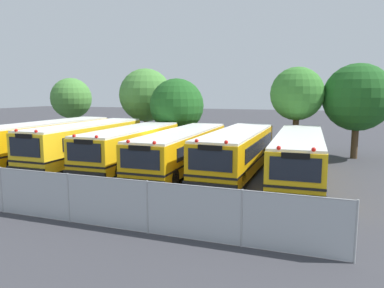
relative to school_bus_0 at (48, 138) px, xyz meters
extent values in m
plane|color=#38383D|center=(8.62, -0.15, -1.46)|extent=(160.00, 160.00, 0.00)
cube|color=#EAA80C|center=(0.00, 0.03, -0.02)|extent=(2.48, 11.52, 2.17)
cube|color=white|center=(0.00, 0.03, 1.12)|extent=(2.43, 11.29, 0.12)
cube|color=black|center=(1.20, 0.31, 0.32)|extent=(0.13, 8.96, 0.78)
cube|color=black|center=(-1.20, 0.34, 0.32)|extent=(0.13, 8.96, 0.78)
cube|color=black|center=(0.00, 0.03, -0.46)|extent=(2.50, 11.63, 0.10)
cylinder|color=black|center=(1.00, -4.33, -0.96)|extent=(0.29, 1.00, 1.00)
cylinder|color=black|center=(1.08, 3.96, -0.96)|extent=(0.29, 1.00, 1.00)
cylinder|color=black|center=(-1.00, 3.98, -0.96)|extent=(0.29, 1.00, 1.00)
cube|color=yellow|center=(3.43, -0.29, -0.03)|extent=(2.47, 10.78, 2.16)
cube|color=white|center=(3.43, -0.29, 1.11)|extent=(2.42, 10.56, 0.12)
cube|color=black|center=(3.44, -5.74, -0.93)|extent=(2.50, 0.16, 0.36)
cube|color=black|center=(3.44, -5.69, 0.36)|extent=(2.01, 0.06, 1.04)
cube|color=black|center=(4.68, 0.02, 0.32)|extent=(0.05, 8.41, 0.78)
cube|color=black|center=(2.19, 0.01, 0.32)|extent=(0.05, 8.41, 0.78)
cube|color=black|center=(3.43, -0.29, -0.46)|extent=(2.49, 10.89, 0.10)
sphere|color=red|center=(4.12, -5.52, 1.21)|extent=(0.18, 0.18, 0.18)
sphere|color=red|center=(2.77, -5.53, 1.21)|extent=(0.18, 0.18, 0.18)
cube|color=black|center=(3.44, -5.70, 0.95)|extent=(1.10, 0.08, 0.24)
cylinder|color=black|center=(4.53, -4.27, -0.96)|extent=(0.28, 1.00, 1.00)
cylinder|color=black|center=(2.35, -4.28, -0.96)|extent=(0.28, 1.00, 1.00)
cylinder|color=black|center=(4.52, 3.30, -0.96)|extent=(0.28, 1.00, 1.00)
cylinder|color=black|center=(2.34, 3.30, -0.96)|extent=(0.28, 1.00, 1.00)
cube|color=yellow|center=(6.90, -0.32, -0.12)|extent=(2.65, 10.25, 1.98)
cube|color=white|center=(6.90, -0.32, 0.94)|extent=(2.60, 10.05, 0.12)
cube|color=black|center=(7.01, -5.49, -0.93)|extent=(2.48, 0.21, 0.36)
cube|color=black|center=(7.01, -5.44, 0.24)|extent=(2.00, 0.10, 0.95)
cube|color=black|center=(8.13, 0.01, 0.20)|extent=(0.21, 7.96, 0.71)
cube|color=black|center=(5.65, -0.04, 0.20)|extent=(0.21, 7.96, 0.71)
cube|color=black|center=(6.90, -0.32, -0.51)|extent=(2.68, 10.36, 0.10)
sphere|color=red|center=(7.67, -5.25, 1.04)|extent=(0.18, 0.18, 0.18)
sphere|color=red|center=(6.33, -5.28, 1.04)|extent=(0.18, 0.18, 0.18)
cube|color=black|center=(7.01, -5.45, 0.78)|extent=(1.10, 0.10, 0.24)
cylinder|color=black|center=(8.05, -3.99, -0.96)|extent=(0.30, 1.01, 1.00)
cylinder|color=black|center=(5.90, -4.04, -0.96)|extent=(0.30, 1.01, 1.00)
cylinder|color=black|center=(7.90, 3.01, -0.96)|extent=(0.30, 1.01, 1.00)
cylinder|color=black|center=(5.75, 2.96, -0.96)|extent=(0.30, 1.01, 1.00)
cube|color=#EAA80C|center=(10.37, -0.27, -0.14)|extent=(2.66, 11.46, 1.92)
cube|color=white|center=(10.37, -0.27, 0.88)|extent=(2.60, 11.23, 0.12)
cube|color=black|center=(10.48, -6.04, -0.93)|extent=(2.50, 0.21, 0.36)
cube|color=black|center=(10.48, -5.99, 0.20)|extent=(2.01, 0.10, 0.92)
cube|color=black|center=(11.61, 0.05, 0.16)|extent=(0.20, 8.90, 0.69)
cube|color=black|center=(9.12, 0.01, 0.16)|extent=(0.20, 8.90, 0.69)
cube|color=black|center=(10.37, -0.27, -0.53)|extent=(2.68, 11.57, 0.10)
sphere|color=red|center=(11.15, -5.81, 0.98)|extent=(0.18, 0.18, 0.18)
sphere|color=red|center=(9.80, -5.84, 0.98)|extent=(0.18, 0.18, 0.18)
cube|color=black|center=(10.48, -6.00, 0.72)|extent=(1.10, 0.10, 0.24)
cylinder|color=black|center=(11.54, -4.55, -0.96)|extent=(0.30, 1.00, 1.00)
cylinder|color=black|center=(9.37, -4.59, -0.96)|extent=(0.30, 1.00, 1.00)
cylinder|color=black|center=(11.39, 3.66, -0.96)|extent=(0.30, 1.00, 1.00)
cylinder|color=black|center=(9.22, 3.62, -0.96)|extent=(0.30, 1.00, 1.00)
cube|color=#EAA80C|center=(13.79, -0.27, -0.08)|extent=(2.63, 10.55, 2.04)
cube|color=white|center=(13.79, -0.27, 1.00)|extent=(2.57, 10.34, 0.12)
cube|color=black|center=(13.72, -5.60, -0.93)|extent=(2.55, 0.19, 0.36)
cube|color=black|center=(13.72, -5.55, 0.28)|extent=(2.05, 0.09, 0.98)
cube|color=black|center=(15.06, 0.02, 0.24)|extent=(0.14, 8.20, 0.74)
cube|color=black|center=(12.53, 0.05, 0.24)|extent=(0.14, 8.20, 0.74)
cube|color=black|center=(13.79, -0.27, -0.49)|extent=(2.65, 10.65, 0.10)
sphere|color=red|center=(14.41, -5.39, 1.10)|extent=(0.18, 0.18, 0.18)
sphere|color=red|center=(13.04, -5.37, 1.10)|extent=(0.18, 0.18, 0.18)
cube|color=black|center=(13.72, -5.56, 0.84)|extent=(1.12, 0.09, 0.24)
cylinder|color=black|center=(14.85, -4.14, -0.96)|extent=(0.29, 1.00, 1.00)
cylinder|color=black|center=(12.64, -4.11, -0.96)|extent=(0.29, 1.00, 1.00)
cylinder|color=black|center=(14.94, 3.18, -0.96)|extent=(0.29, 1.00, 1.00)
cylinder|color=black|center=(12.73, 3.20, -0.96)|extent=(0.29, 1.00, 1.00)
cube|color=yellow|center=(17.23, -0.35, -0.11)|extent=(2.74, 11.52, 1.99)
cube|color=white|center=(17.23, -0.35, 0.94)|extent=(2.69, 11.29, 0.12)
cube|color=black|center=(17.39, -6.14, -0.93)|extent=(2.47, 0.23, 0.36)
cube|color=black|center=(17.39, -6.09, 0.25)|extent=(1.99, 0.12, 0.96)
cube|color=black|center=(18.45, -0.01, 0.21)|extent=(0.29, 8.93, 0.72)
cube|color=black|center=(15.99, -0.08, 0.21)|extent=(0.29, 8.93, 0.72)
cube|color=black|center=(17.23, -0.35, -0.51)|extent=(2.77, 11.63, 0.10)
sphere|color=red|center=(18.05, -5.90, 1.04)|extent=(0.18, 0.18, 0.18)
sphere|color=red|center=(16.72, -5.94, 1.04)|extent=(0.18, 0.18, 0.18)
cube|color=black|center=(17.39, -6.10, 0.78)|extent=(1.09, 0.11, 0.24)
cylinder|color=black|center=(18.42, -4.64, -0.96)|extent=(0.31, 1.01, 1.00)
cylinder|color=black|center=(16.28, -4.70, -0.96)|extent=(0.31, 1.01, 1.00)
cylinder|color=black|center=(18.19, 3.61, -0.96)|extent=(0.31, 1.01, 1.00)
cylinder|color=black|center=(16.05, 3.55, -0.96)|extent=(0.31, 1.01, 1.00)
cylinder|color=#4C3823|center=(-5.09, 9.20, -0.13)|extent=(0.29, 0.29, 2.64)
sphere|color=#478438|center=(-5.09, 9.20, 2.68)|extent=(3.97, 3.97, 3.97)
sphere|color=#478438|center=(-5.37, 9.20, 2.55)|extent=(3.14, 3.14, 3.14)
cylinder|color=#4C3823|center=(3.03, 9.38, -0.13)|extent=(0.47, 0.47, 2.65)
sphere|color=#478438|center=(3.03, 9.38, 3.00)|extent=(4.83, 4.83, 4.83)
sphere|color=#478438|center=(2.84, 9.13, 3.12)|extent=(3.07, 3.07, 3.07)
cylinder|color=#4C3823|center=(7.22, 6.62, -0.45)|extent=(0.48, 0.48, 2.01)
sphere|color=#1E561E|center=(7.22, 6.62, 2.19)|extent=(4.37, 4.37, 4.37)
sphere|color=#1E561E|center=(6.53, 6.90, 2.40)|extent=(2.77, 2.77, 2.77)
cylinder|color=#4C3823|center=(16.55, 6.79, 0.13)|extent=(0.45, 0.45, 3.17)
sphere|color=#387A2D|center=(16.55, 6.79, 3.16)|extent=(3.86, 3.86, 3.86)
sphere|color=#387A2D|center=(16.79, 6.51, 2.93)|extent=(3.04, 3.04, 3.04)
cylinder|color=#4C3823|center=(20.62, 7.46, -0.16)|extent=(0.47, 0.47, 2.59)
sphere|color=#1E561E|center=(20.62, 7.46, 2.91)|extent=(4.76, 4.76, 4.76)
sphere|color=#1E561E|center=(21.37, 7.19, 3.18)|extent=(2.71, 2.71, 2.71)
cylinder|color=#9EA0A3|center=(6.57, -10.13, -0.54)|extent=(0.07, 0.07, 1.82)
cylinder|color=#9EA0A3|center=(9.76, -10.13, -0.54)|extent=(0.07, 0.07, 1.82)
cylinder|color=#9EA0A3|center=(12.94, -10.13, -0.54)|extent=(0.07, 0.07, 1.82)
cylinder|color=#9EA0A3|center=(16.13, -10.13, -0.54)|extent=(0.07, 0.07, 1.82)
cylinder|color=#9EA0A3|center=(19.32, -10.13, -0.54)|extent=(0.07, 0.07, 1.82)
cube|color=#ADB2B7|center=(8.16, -10.13, -0.54)|extent=(22.31, 0.02, 1.78)
cylinder|color=#9EA0A3|center=(8.16, -10.13, 0.34)|extent=(22.31, 0.04, 0.04)
cone|color=#EA5914|center=(5.54, -8.81, -1.17)|extent=(0.44, 0.44, 0.58)
camera|label=1|loc=(18.26, -20.56, 3.26)|focal=33.73mm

